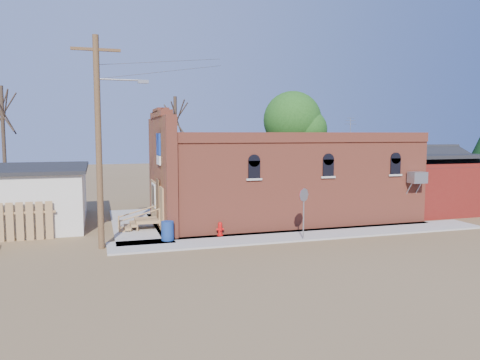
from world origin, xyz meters
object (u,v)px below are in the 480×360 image
object	(u,v)px
brick_bar	(278,179)
fire_hydrant	(220,229)
stop_sign	(304,200)
trash_barrel	(168,231)
utility_pole	(100,137)

from	to	relation	value
brick_bar	fire_hydrant	xyz separation A→B (m)	(-4.41, -3.70, -1.93)
stop_sign	trash_barrel	xyz separation A→B (m)	(-6.04, 1.58, -1.39)
brick_bar	utility_pole	distance (m)	10.96
brick_bar	fire_hydrant	world-z (taller)	brick_bar
fire_hydrant	stop_sign	xyz separation A→B (m)	(3.51, -1.80, 1.50)
brick_bar	fire_hydrant	distance (m)	6.07
fire_hydrant	utility_pole	bearing A→B (deg)	-161.89
fire_hydrant	stop_sign	bearing A→B (deg)	-15.35
utility_pole	stop_sign	bearing A→B (deg)	-7.69
brick_bar	trash_barrel	xyz separation A→B (m)	(-6.94, -3.92, -1.82)
fire_hydrant	stop_sign	distance (m)	4.21
utility_pole	fire_hydrant	bearing A→B (deg)	6.33
brick_bar	utility_pole	world-z (taller)	utility_pole
brick_bar	trash_barrel	world-z (taller)	brick_bar
utility_pole	trash_barrel	xyz separation A→B (m)	(2.84, 0.38, -4.25)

